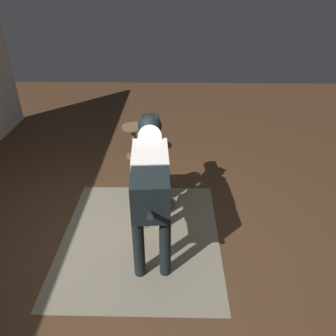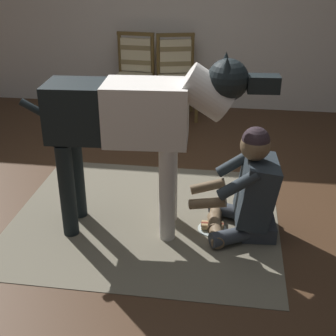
# 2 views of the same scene
# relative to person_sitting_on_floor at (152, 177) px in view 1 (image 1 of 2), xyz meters

# --- Properties ---
(ground_plane) EXTENTS (12.77, 12.77, 0.00)m
(ground_plane) POSITION_rel_person_sitting_on_floor_xyz_m (-0.89, 0.14, -0.34)
(ground_plane) COLOR #482F1D
(area_rug) EXTENTS (2.04, 1.80, 0.01)m
(area_rug) POSITION_rel_person_sitting_on_floor_xyz_m (-0.77, 0.09, -0.33)
(area_rug) COLOR #756D5A
(area_rug) RESTS_ON ground
(person_sitting_on_floor) EXTENTS (0.66, 0.58, 0.83)m
(person_sitting_on_floor) POSITION_rel_person_sitting_on_floor_xyz_m (0.00, 0.00, 0.00)
(person_sitting_on_floor) COLOR #383E47
(person_sitting_on_floor) RESTS_ON ground
(large_dog) EXTENTS (1.74, 0.42, 1.31)m
(large_dog) POSITION_rel_person_sitting_on_floor_xyz_m (-0.78, -0.05, 0.52)
(large_dog) COLOR silver
(large_dog) RESTS_ON ground
(hot_dog_on_plate) EXTENTS (0.22, 0.22, 0.06)m
(hot_dog_on_plate) POSITION_rel_person_sitting_on_floor_xyz_m (-0.25, -0.02, -0.31)
(hot_dog_on_plate) COLOR silver
(hot_dog_on_plate) RESTS_ON ground
(round_side_table) EXTENTS (0.37, 0.37, 0.55)m
(round_side_table) POSITION_rel_person_sitting_on_floor_xyz_m (1.18, 0.36, -0.02)
(round_side_table) COLOR brown
(round_side_table) RESTS_ON ground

